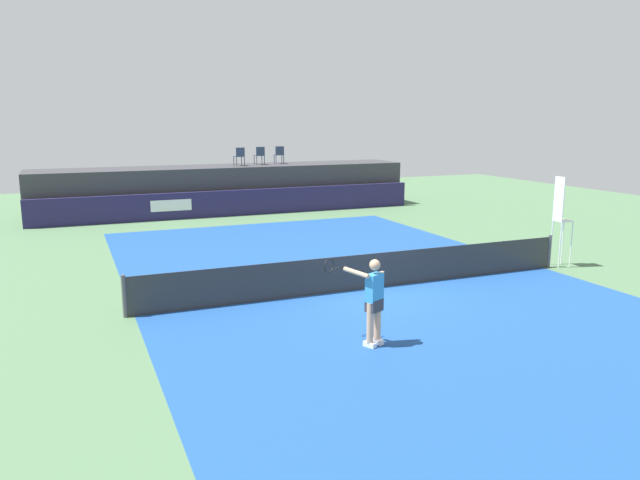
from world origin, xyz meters
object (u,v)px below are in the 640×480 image
at_px(spectator_chair_left, 260,155).
at_px(tennis_ball, 228,288).
at_px(umpire_chair, 560,215).
at_px(net_post_near, 124,296).
at_px(spectator_chair_far_left, 239,156).
at_px(tennis_player, 373,299).
at_px(spectator_chair_center, 279,154).
at_px(net_post_far, 549,251).

distance_m(spectator_chair_left, tennis_ball, 15.10).
xyz_separation_m(umpire_chair, net_post_near, (-12.74, -0.01, -1.09)).
bearing_deg(spectator_chair_far_left, net_post_near, -114.58).
height_order(spectator_chair_left, net_post_near, spectator_chair_left).
xyz_separation_m(umpire_chair, tennis_player, (-8.34, -3.74, -0.63)).
relative_size(spectator_chair_far_left, tennis_player, 0.50).
relative_size(spectator_chair_center, umpire_chair, 0.32).
distance_m(spectator_chair_center, tennis_player, 19.84).
bearing_deg(tennis_player, net_post_far, 25.01).
bearing_deg(spectator_chair_far_left, umpire_chair, -68.52).
bearing_deg(spectator_chair_center, tennis_player, -103.62).
xyz_separation_m(spectator_chair_far_left, spectator_chair_left, (1.12, 0.33, 0.00)).
xyz_separation_m(spectator_chair_far_left, net_post_far, (5.55, -14.98, -2.19)).
xyz_separation_m(net_post_far, tennis_ball, (-9.65, 1.40, -0.46)).
bearing_deg(net_post_near, tennis_ball, 27.01).
bearing_deg(umpire_chair, spectator_chair_far_left, 111.48).
xyz_separation_m(spectator_chair_left, tennis_player, (-3.57, -19.04, -1.73)).
bearing_deg(umpire_chair, tennis_ball, 172.09).
bearing_deg(net_post_far, net_post_near, 180.00).
bearing_deg(tennis_player, umpire_chair, 24.16).
xyz_separation_m(net_post_far, tennis_player, (-7.99, -3.73, 0.46)).
relative_size(net_post_near, tennis_player, 0.56).
height_order(spectator_chair_center, net_post_far, spectator_chair_center).
xyz_separation_m(spectator_chair_center, net_post_far, (3.34, -15.48, -2.19)).
distance_m(umpire_chair, tennis_player, 9.16).
xyz_separation_m(spectator_chair_far_left, tennis_ball, (-4.11, -13.58, -2.66)).
height_order(spectator_chair_center, tennis_player, spectator_chair_center).
distance_m(spectator_chair_far_left, umpire_chair, 16.13).
xyz_separation_m(spectator_chair_far_left, net_post_near, (-6.85, -14.98, -2.19)).
bearing_deg(net_post_far, spectator_chair_far_left, 110.31).
bearing_deg(net_post_far, spectator_chair_left, 106.10).
xyz_separation_m(spectator_chair_left, net_post_near, (-7.98, -15.32, -2.19)).
bearing_deg(spectator_chair_center, spectator_chair_left, -171.15).
height_order(spectator_chair_left, tennis_player, spectator_chair_left).
xyz_separation_m(net_post_near, net_post_far, (12.40, 0.00, 0.00)).
bearing_deg(spectator_chair_center, tennis_ball, -114.15).
bearing_deg(spectator_chair_far_left, tennis_player, -97.45).
bearing_deg(spectator_chair_left, spectator_chair_center, 8.85).
distance_m(spectator_chair_center, umpire_chair, 15.94).
height_order(spectator_chair_far_left, spectator_chair_center, same).
bearing_deg(spectator_chair_left, tennis_ball, -110.60).
relative_size(spectator_chair_left, spectator_chair_center, 1.00).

